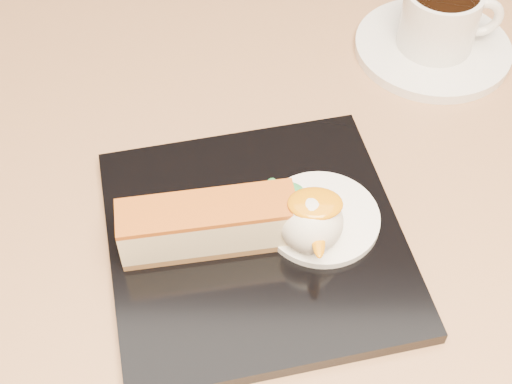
{
  "coord_description": "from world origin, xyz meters",
  "views": [
    {
      "loc": [
        -0.05,
        -0.39,
        1.17
      ],
      "look_at": [
        -0.05,
        -0.05,
        0.76
      ],
      "focal_mm": 50.0,
      "sensor_mm": 36.0,
      "label": 1
    }
  ],
  "objects_px": {
    "ice_cream_scoop": "(311,222)",
    "saucer": "(432,48)",
    "table": "(307,274)",
    "cheesecake": "(208,225)",
    "dessert_plate": "(256,241)",
    "coffee_cup": "(442,18)"
  },
  "relations": [
    {
      "from": "dessert_plate",
      "to": "saucer",
      "type": "height_order",
      "value": "dessert_plate"
    },
    {
      "from": "cheesecake",
      "to": "dessert_plate",
      "type": "bearing_deg",
      "value": -0.91
    },
    {
      "from": "saucer",
      "to": "coffee_cup",
      "type": "relative_size",
      "value": 1.55
    },
    {
      "from": "ice_cream_scoop",
      "to": "saucer",
      "type": "relative_size",
      "value": 0.32
    },
    {
      "from": "table",
      "to": "coffee_cup",
      "type": "xyz_separation_m",
      "value": [
        0.12,
        0.16,
        0.2
      ]
    },
    {
      "from": "table",
      "to": "cheesecake",
      "type": "bearing_deg",
      "value": -137.4
    },
    {
      "from": "ice_cream_scoop",
      "to": "coffee_cup",
      "type": "bearing_deg",
      "value": 60.66
    },
    {
      "from": "dessert_plate",
      "to": "ice_cream_scoop",
      "type": "distance_m",
      "value": 0.05
    },
    {
      "from": "saucer",
      "to": "coffee_cup",
      "type": "xyz_separation_m",
      "value": [
        0.0,
        0.0,
        0.04
      ]
    },
    {
      "from": "cheesecake",
      "to": "saucer",
      "type": "xyz_separation_m",
      "value": [
        0.21,
        0.24,
        -0.03
      ]
    },
    {
      "from": "table",
      "to": "dessert_plate",
      "type": "relative_size",
      "value": 3.64
    },
    {
      "from": "saucer",
      "to": "cheesecake",
      "type": "bearing_deg",
      "value": -131.08
    },
    {
      "from": "cheesecake",
      "to": "table",
      "type": "bearing_deg",
      "value": 33.56
    },
    {
      "from": "table",
      "to": "cheesecake",
      "type": "xyz_separation_m",
      "value": [
        -0.09,
        -0.08,
        0.19
      ]
    },
    {
      "from": "cheesecake",
      "to": "coffee_cup",
      "type": "xyz_separation_m",
      "value": [
        0.21,
        0.24,
        0.01
      ]
    },
    {
      "from": "cheesecake",
      "to": "ice_cream_scoop",
      "type": "distance_m",
      "value": 0.08
    },
    {
      "from": "ice_cream_scoop",
      "to": "dessert_plate",
      "type": "bearing_deg",
      "value": 172.87
    },
    {
      "from": "ice_cream_scoop",
      "to": "saucer",
      "type": "height_order",
      "value": "ice_cream_scoop"
    },
    {
      "from": "dessert_plate",
      "to": "ice_cream_scoop",
      "type": "relative_size",
      "value": 4.64
    },
    {
      "from": "table",
      "to": "coffee_cup",
      "type": "bearing_deg",
      "value": 52.26
    },
    {
      "from": "cheesecake",
      "to": "ice_cream_scoop",
      "type": "height_order",
      "value": "ice_cream_scoop"
    },
    {
      "from": "table",
      "to": "cheesecake",
      "type": "distance_m",
      "value": 0.22
    }
  ]
}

